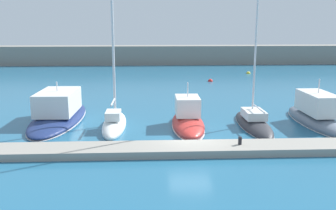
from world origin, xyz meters
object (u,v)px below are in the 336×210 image
mooring_buoy_red (210,81)px  dock_bollard (240,141)px  motorboat_slate_fifth (315,115)px  sailboat_charcoal_fourth (253,122)px  motorboat_navy_nearest (59,112)px  mooring_buoy_yellow (248,74)px  sailboat_white_second (114,122)px  motorboat_red_third (188,120)px

mooring_buoy_red → dock_bollard: bearing=-95.4°
motorboat_slate_fifth → mooring_buoy_red: size_ratio=13.39×
sailboat_charcoal_fourth → motorboat_navy_nearest: bearing=80.1°
motorboat_navy_nearest → motorboat_slate_fifth: (18.23, -1.81, 0.01)m
sailboat_charcoal_fourth → motorboat_slate_fifth: bearing=-83.6°
motorboat_navy_nearest → mooring_buoy_yellow: (20.34, 24.67, -0.61)m
sailboat_charcoal_fourth → dock_bollard: size_ratio=33.66×
sailboat_white_second → motorboat_red_third: bearing=-90.6°
motorboat_navy_nearest → motorboat_slate_fifth: motorboat_slate_fifth is taller
sailboat_white_second → mooring_buoy_red: sailboat_white_second is taller
motorboat_navy_nearest → dock_bollard: bearing=-121.3°
mooring_buoy_yellow → mooring_buoy_red: mooring_buoy_red is taller
motorboat_red_third → motorboat_slate_fifth: 9.06m
motorboat_navy_nearest → sailboat_white_second: 4.75m
motorboat_red_third → mooring_buoy_red: motorboat_red_third is taller
sailboat_charcoal_fourth → mooring_buoy_yellow: bearing=-14.1°
motorboat_slate_fifth → sailboat_white_second: bearing=90.4°
motorboat_red_third → dock_bollard: bearing=-155.1°
motorboat_red_third → sailboat_charcoal_fourth: bearing=-90.0°
motorboat_slate_fifth → mooring_buoy_red: bearing=11.1°
motorboat_slate_fifth → dock_bollard: 8.78m
sailboat_charcoal_fourth → mooring_buoy_red: 20.18m
motorboat_navy_nearest → dock_bollard: motorboat_navy_nearest is taller
mooring_buoy_yellow → motorboat_slate_fifth: bearing=-94.6°
sailboat_charcoal_fourth → motorboat_slate_fifth: (4.53, 0.53, 0.33)m
motorboat_navy_nearest → sailboat_charcoal_fourth: sailboat_charcoal_fourth is taller
motorboat_red_third → mooring_buoy_yellow: motorboat_red_third is taller
motorboat_red_third → motorboat_slate_fifth: bearing=-86.4°
mooring_buoy_yellow → dock_bollard: dock_bollard is taller
motorboat_slate_fifth → mooring_buoy_red: (-4.28, 19.65, -0.62)m
mooring_buoy_yellow → sailboat_charcoal_fourth: bearing=-103.8°
sailboat_white_second → dock_bollard: 9.04m
sailboat_charcoal_fourth → dock_bollard: bearing=156.9°
sailboat_white_second → motorboat_slate_fifth: bearing=-87.9°
sailboat_white_second → mooring_buoy_red: (9.74, 20.04, -0.39)m
motorboat_red_third → motorboat_slate_fifth: (9.04, 0.49, 0.11)m
motorboat_slate_fifth → mooring_buoy_red: motorboat_slate_fifth is taller
motorboat_navy_nearest → sailboat_white_second: (4.21, -2.20, -0.22)m
sailboat_charcoal_fourth → sailboat_white_second: bearing=88.9°
dock_bollard → motorboat_red_third: bearing=114.3°
dock_bollard → motorboat_slate_fifth: bearing=40.3°
sailboat_white_second → motorboat_slate_fifth: size_ratio=1.54×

